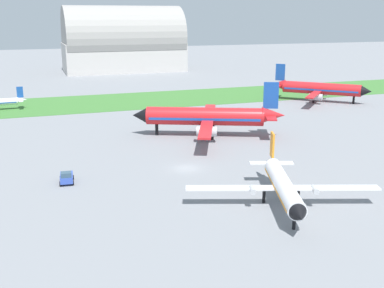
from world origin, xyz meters
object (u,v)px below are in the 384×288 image
(airplane_foreground_turboprop, at_px, (283,185))
(pushback_tug_near_gate, at_px, (67,177))
(airplane_midfield_jet, at_px, (208,117))
(airplane_parked_jet_far, at_px, (319,89))

(airplane_foreground_turboprop, height_order, pushback_tug_near_gate, airplane_foreground_turboprop)
(airplane_midfield_jet, distance_m, airplane_parked_jet_far, 52.15)
(airplane_foreground_turboprop, bearing_deg, airplane_parked_jet_far, 161.80)
(airplane_midfield_jet, distance_m, airplane_foreground_turboprop, 37.43)
(airplane_parked_jet_far, height_order, pushback_tug_near_gate, airplane_parked_jet_far)
(pushback_tug_near_gate, bearing_deg, airplane_midfield_jet, 128.37)
(airplane_foreground_turboprop, bearing_deg, pushback_tug_near_gate, -105.67)
(airplane_foreground_turboprop, xyz_separation_m, pushback_tug_near_gate, (-25.80, 17.81, -1.84))
(airplane_midfield_jet, height_order, pushback_tug_near_gate, airplane_midfield_jet)
(airplane_midfield_jet, relative_size, airplane_parked_jet_far, 1.29)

